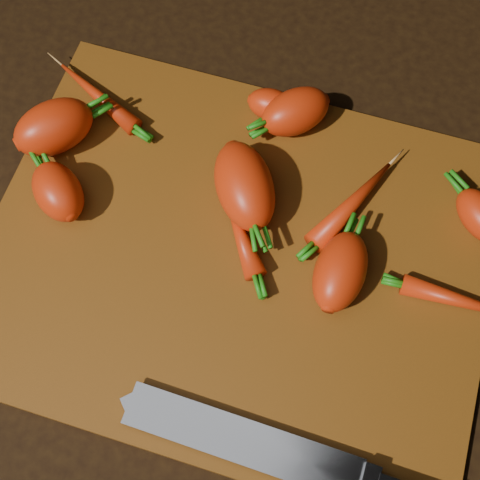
% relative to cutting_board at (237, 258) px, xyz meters
% --- Properties ---
extents(ground, '(2.00, 2.00, 0.01)m').
position_rel_cutting_board_xyz_m(ground, '(0.00, 0.00, -0.01)').
color(ground, black).
extents(cutting_board, '(0.50, 0.40, 0.01)m').
position_rel_cutting_board_xyz_m(cutting_board, '(0.00, 0.00, 0.00)').
color(cutting_board, brown).
rests_on(cutting_board, ground).
extents(carrot_0, '(0.10, 0.10, 0.05)m').
position_rel_cutting_board_xyz_m(carrot_0, '(-0.22, 0.07, 0.03)').
color(carrot_0, red).
rests_on(carrot_0, cutting_board).
extents(carrot_1, '(0.08, 0.08, 0.05)m').
position_rel_cutting_board_xyz_m(carrot_1, '(-0.19, 0.00, 0.03)').
color(carrot_1, red).
rests_on(carrot_1, cutting_board).
extents(carrot_2, '(0.10, 0.11, 0.06)m').
position_rel_cutting_board_xyz_m(carrot_2, '(-0.01, 0.06, 0.03)').
color(carrot_2, red).
rests_on(carrot_2, cutting_board).
extents(carrot_3, '(0.05, 0.09, 0.05)m').
position_rel_cutting_board_xyz_m(carrot_3, '(0.10, 0.00, 0.03)').
color(carrot_3, red).
rests_on(carrot_3, cutting_board).
extents(carrot_4, '(0.09, 0.09, 0.05)m').
position_rel_cutting_board_xyz_m(carrot_4, '(0.01, 0.16, 0.03)').
color(carrot_4, red).
rests_on(carrot_4, cutting_board).
extents(carrot_5, '(0.05, 0.03, 0.03)m').
position_rel_cutting_board_xyz_m(carrot_5, '(-0.01, 0.17, 0.02)').
color(carrot_5, red).
rests_on(carrot_5, cutting_board).
extents(carrot_7, '(0.07, 0.12, 0.03)m').
position_rel_cutting_board_xyz_m(carrot_7, '(0.10, 0.08, 0.02)').
color(carrot_7, red).
rests_on(carrot_7, cutting_board).
extents(carrot_8, '(0.12, 0.02, 0.02)m').
position_rel_cutting_board_xyz_m(carrot_8, '(0.22, 0.01, 0.02)').
color(carrot_8, red).
rests_on(carrot_8, cutting_board).
extents(carrot_9, '(0.07, 0.08, 0.02)m').
position_rel_cutting_board_xyz_m(carrot_9, '(-0.00, 0.02, 0.02)').
color(carrot_9, red).
rests_on(carrot_9, cutting_board).
extents(carrot_10, '(0.11, 0.07, 0.02)m').
position_rel_cutting_board_xyz_m(carrot_10, '(-0.20, 0.13, 0.02)').
color(carrot_10, red).
rests_on(carrot_10, cutting_board).
extents(knife, '(0.35, 0.04, 0.02)m').
position_rel_cutting_board_xyz_m(knife, '(0.08, -0.17, 0.01)').
color(knife, gray).
rests_on(knife, cutting_board).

